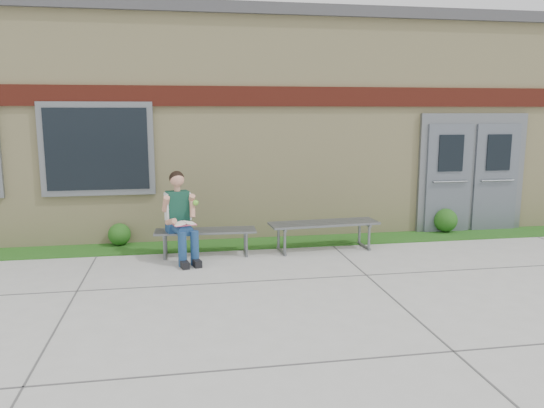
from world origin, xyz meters
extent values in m
plane|color=#9E9E99|center=(0.00, 0.00, 0.00)|extent=(80.00, 80.00, 0.00)
cube|color=#1D4913|center=(0.00, 2.60, 0.01)|extent=(16.00, 0.80, 0.02)
cube|color=beige|center=(0.00, 6.00, 2.00)|extent=(16.00, 6.00, 4.00)
cube|color=#3F3F42|center=(0.00, 6.00, 4.10)|extent=(16.20, 6.20, 0.20)
cube|color=maroon|center=(0.00, 2.97, 2.60)|extent=(16.00, 0.06, 0.35)
cube|color=slate|center=(-3.00, 2.96, 1.70)|extent=(1.90, 0.08, 1.60)
cube|color=black|center=(-3.00, 2.92, 1.70)|extent=(1.70, 0.04, 1.40)
cube|color=slate|center=(4.00, 2.96, 1.15)|extent=(2.20, 0.08, 2.30)
cube|color=#555C66|center=(3.50, 2.91, 1.05)|extent=(0.92, 0.06, 2.10)
cube|color=#555C66|center=(4.50, 2.91, 1.05)|extent=(0.92, 0.06, 2.10)
cube|color=slate|center=(-1.23, 2.00, 0.41)|extent=(1.66, 0.53, 0.03)
cube|color=slate|center=(-1.89, 2.00, 0.19)|extent=(0.06, 0.46, 0.37)
cube|color=slate|center=(-0.58, 2.00, 0.19)|extent=(0.06, 0.46, 0.37)
cube|color=slate|center=(0.77, 2.00, 0.46)|extent=(1.89, 0.65, 0.04)
cube|color=slate|center=(0.02, 2.00, 0.21)|extent=(0.08, 0.52, 0.42)
cube|color=slate|center=(1.51, 2.00, 0.21)|extent=(0.08, 0.52, 0.42)
cube|color=navy|center=(-1.67, 1.95, 0.51)|extent=(0.42, 0.34, 0.17)
cube|color=#103E30|center=(-1.67, 1.93, 0.84)|extent=(0.38, 0.29, 0.49)
sphere|color=tan|center=(-1.66, 1.92, 1.27)|extent=(0.27, 0.27, 0.22)
sphere|color=black|center=(-1.67, 1.94, 1.29)|extent=(0.29, 0.29, 0.24)
cylinder|color=navy|center=(-1.70, 1.66, 0.53)|extent=(0.27, 0.48, 0.16)
cylinder|color=navy|center=(-1.51, 1.71, 0.53)|extent=(0.27, 0.48, 0.16)
cylinder|color=navy|center=(-1.61, 1.42, 0.27)|extent=(0.13, 0.13, 0.54)
cylinder|color=navy|center=(-1.43, 1.46, 0.27)|extent=(0.13, 0.13, 0.54)
cube|color=black|center=(-1.60, 1.34, 0.05)|extent=(0.17, 0.30, 0.11)
cube|color=black|center=(-1.41, 1.39, 0.05)|extent=(0.17, 0.30, 0.11)
cylinder|color=tan|center=(-1.85, 1.82, 0.91)|extent=(0.15, 0.26, 0.28)
cylinder|color=tan|center=(-1.45, 1.92, 0.91)|extent=(0.15, 0.26, 0.28)
cube|color=white|center=(-1.57, 1.56, 0.64)|extent=(0.38, 0.31, 0.02)
cube|color=#DD5278|center=(-1.57, 1.56, 0.63)|extent=(0.38, 0.32, 0.01)
sphere|color=#70CC36|center=(-1.39, 1.78, 0.92)|extent=(0.09, 0.09, 0.09)
sphere|color=#1D4913|center=(-2.69, 2.85, 0.21)|extent=(0.39, 0.39, 0.39)
sphere|color=#1D4913|center=(3.45, 2.85, 0.25)|extent=(0.46, 0.46, 0.46)
camera|label=1|loc=(-1.61, -6.52, 2.34)|focal=35.00mm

